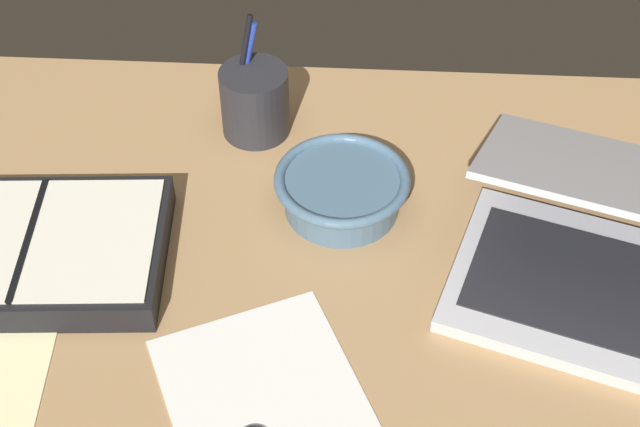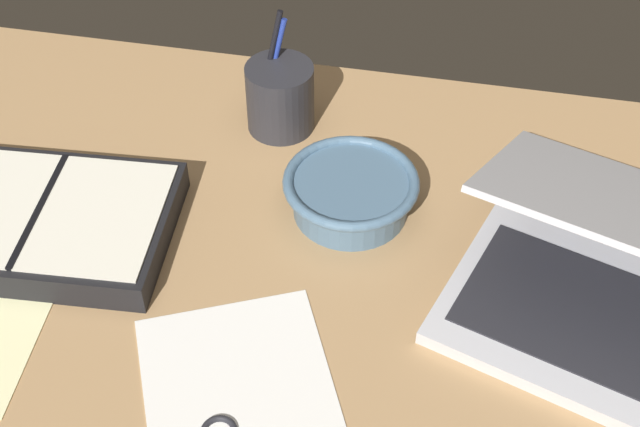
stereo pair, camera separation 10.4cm
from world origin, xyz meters
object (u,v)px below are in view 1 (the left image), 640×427
(planner, at_px, (32,250))
(pen_cup, at_px, (255,101))
(laptop, at_px, (604,252))
(bowl, at_px, (342,190))

(planner, bearing_deg, pen_cup, 44.03)
(laptop, distance_m, planner, 0.67)
(pen_cup, distance_m, planner, 0.36)
(pen_cup, relative_size, planner, 0.51)
(planner, bearing_deg, laptop, -3.39)
(laptop, bearing_deg, bowl, 178.69)
(laptop, xyz_separation_m, bowl, (-0.31, 0.11, -0.02))
(pen_cup, bearing_deg, planner, -131.91)
(laptop, xyz_separation_m, pen_cup, (-0.43, 0.26, -0.00))
(pen_cup, xyz_separation_m, planner, (-0.24, -0.27, -0.03))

